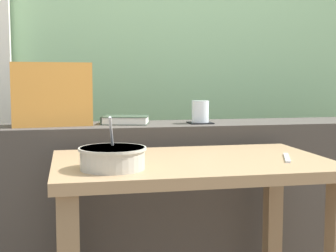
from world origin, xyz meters
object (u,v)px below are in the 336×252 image
fork_utensil (287,158)px  soup_bowl (113,158)px  coaster_square (200,123)px  juice_glass (200,113)px  closed_book (125,120)px  breakfast_table (191,201)px  throw_pillow (51,94)px

fork_utensil → soup_bowl: bearing=-150.7°
soup_bowl → coaster_square: bearing=54.4°
juice_glass → closed_book: 0.33m
juice_glass → closed_book: juice_glass is taller
juice_glass → closed_book: size_ratio=0.42×
breakfast_table → juice_glass: bearing=71.2°
throw_pillow → fork_utensil: 0.99m
coaster_square → throw_pillow: bearing=177.1°
breakfast_table → fork_utensil: bearing=-9.6°
closed_book → soup_bowl: soup_bowl is taller
juice_glass → soup_bowl: size_ratio=0.47×
coaster_square → closed_book: closed_book is taller
juice_glass → soup_bowl: juice_glass is taller
juice_glass → fork_utensil: (0.15, -0.54, -0.11)m
closed_book → throw_pillow: bearing=-177.2°
closed_book → fork_utensil: (0.47, -0.59, -0.08)m
juice_glass → fork_utensil: size_ratio=0.56×
breakfast_table → soup_bowl: size_ratio=4.53×
throw_pillow → closed_book: bearing=2.8°
breakfast_table → fork_utensil: 0.35m
closed_book → fork_utensil: 0.76m
closed_book → fork_utensil: closed_book is taller
coaster_square → throw_pillow: 0.64m
soup_bowl → fork_utensil: (0.59, 0.07, -0.03)m
breakfast_table → closed_book: size_ratio=4.05×
coaster_square → juice_glass: juice_glass is taller
breakfast_table → fork_utensil: (0.32, -0.05, 0.15)m
fork_utensil → breakfast_table: bearing=-167.0°
breakfast_table → juice_glass: juice_glass is taller
breakfast_table → closed_book: closed_book is taller
coaster_square → closed_book: bearing=171.9°
breakfast_table → coaster_square: bearing=71.2°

